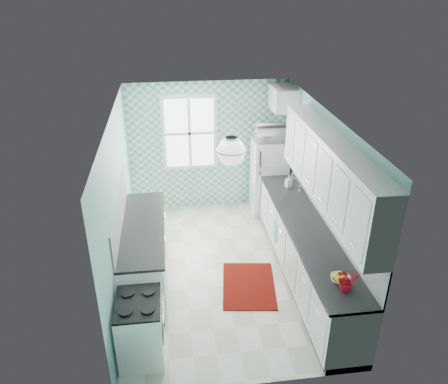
{
  "coord_description": "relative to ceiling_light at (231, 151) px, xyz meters",
  "views": [
    {
      "loc": [
        -0.71,
        -5.6,
        4.23
      ],
      "look_at": [
        0.05,
        0.25,
        1.25
      ],
      "focal_mm": 35.0,
      "sensor_mm": 36.0,
      "label": 1
    }
  ],
  "objects": [
    {
      "name": "microwave",
      "position": [
        1.11,
        2.59,
        -0.71
      ],
      "size": [
        0.54,
        0.37,
        0.3
      ],
      "primitive_type": "imported",
      "rotation": [
        0.0,
        0.0,
        3.14
      ],
      "color": "white",
      "rests_on": "fridge"
    },
    {
      "name": "wall_front",
      "position": [
        0.0,
        -1.41,
        -1.07
      ],
      "size": [
        3.0,
        0.02,
        2.5
      ],
      "primitive_type": "cube",
      "color": "#76B7B0",
      "rests_on": "floor"
    },
    {
      "name": "upper_cabinets_right",
      "position": [
        1.33,
        0.2,
        -0.42
      ],
      "size": [
        0.33,
        3.2,
        0.9
      ],
      "primitive_type": "cube",
      "color": "white",
      "rests_on": "wall_right"
    },
    {
      "name": "dish_towel",
      "position": [
        0.89,
        1.05,
        -1.84
      ],
      "size": [
        0.07,
        0.21,
        0.32
      ],
      "primitive_type": "cube",
      "rotation": [
        0.0,
        0.0,
        -0.24
      ],
      "color": "#5CA19C",
      "rests_on": "base_cabinets_right"
    },
    {
      "name": "backsplash_right",
      "position": [
        1.49,
        0.4,
        -1.13
      ],
      "size": [
        0.02,
        3.6,
        0.51
      ],
      "primitive_type": "cube",
      "color": "white",
      "rests_on": "wall_right"
    },
    {
      "name": "base_cabinets_left",
      "position": [
        -1.2,
        0.73,
        -1.87
      ],
      "size": [
        0.6,
        2.15,
        0.9
      ],
      "primitive_type": "cube",
      "color": "white",
      "rests_on": "floor"
    },
    {
      "name": "countertop_left",
      "position": [
        -1.19,
        0.73,
        -1.4
      ],
      "size": [
        0.63,
        2.15,
        0.04
      ],
      "primitive_type": "cube",
      "color": "black",
      "rests_on": "base_cabinets_left"
    },
    {
      "name": "potted_plant",
      "position": [
        1.2,
        -1.02,
        -1.24
      ],
      "size": [
        0.28,
        0.25,
        0.28
      ],
      "primitive_type": "imported",
      "rotation": [
        0.0,
        0.0,
        0.12
      ],
      "color": "red",
      "rests_on": "countertop_right"
    },
    {
      "name": "sink",
      "position": [
        1.2,
        1.46,
        -1.39
      ],
      "size": [
        0.45,
        0.38,
        0.53
      ],
      "rotation": [
        0.0,
        0.0,
        0.05
      ],
      "color": "silver",
      "rests_on": "countertop_right"
    },
    {
      "name": "backsplash_left",
      "position": [
        -1.49,
        0.73,
        -1.13
      ],
      "size": [
        0.02,
        2.15,
        0.51
      ],
      "primitive_type": "cube",
      "color": "white",
      "rests_on": "wall_left"
    },
    {
      "name": "ceiling_light",
      "position": [
        0.0,
        0.0,
        0.0
      ],
      "size": [
        0.34,
        0.34,
        0.35
      ],
      "color": "silver",
      "rests_on": "ceiling"
    },
    {
      "name": "upper_cabinet_fridge",
      "position": [
        1.3,
        2.63,
        -0.07
      ],
      "size": [
        0.4,
        0.74,
        0.4
      ],
      "primitive_type": "cube",
      "color": "white",
      "rests_on": "wall_right"
    },
    {
      "name": "countertop_right",
      "position": [
        1.19,
        0.4,
        -1.4
      ],
      "size": [
        0.63,
        3.6,
        0.04
      ],
      "primitive_type": "cube",
      "color": "black",
      "rests_on": "base_cabinets_right"
    },
    {
      "name": "stove",
      "position": [
        -1.2,
        -0.78,
        -1.9
      ],
      "size": [
        0.54,
        0.67,
        0.8
      ],
      "rotation": [
        0.0,
        0.0,
        0.01
      ],
      "color": "white",
      "rests_on": "floor"
    },
    {
      "name": "ceiling",
      "position": [
        0.0,
        0.8,
        0.19
      ],
      "size": [
        3.0,
        4.4,
        0.02
      ],
      "primitive_type": "cube",
      "color": "white",
      "rests_on": "wall_back"
    },
    {
      "name": "wall_back",
      "position": [
        0.0,
        3.01,
        -1.07
      ],
      "size": [
        3.0,
        0.02,
        2.5
      ],
      "primitive_type": "cube",
      "color": "#76B7B0",
      "rests_on": "floor"
    },
    {
      "name": "floor",
      "position": [
        0.0,
        0.8,
        -2.33
      ],
      "size": [
        3.0,
        4.4,
        0.02
      ],
      "primitive_type": "cube",
      "color": "silver",
      "rests_on": "ground"
    },
    {
      "name": "wall_right",
      "position": [
        1.51,
        0.8,
        -1.07
      ],
      "size": [
        0.02,
        4.4,
        2.5
      ],
      "primitive_type": "cube",
      "color": "#76B7B0",
      "rests_on": "floor"
    },
    {
      "name": "soap_bottle",
      "position": [
        1.25,
        1.72,
        -1.28
      ],
      "size": [
        0.12,
        0.12,
        0.21
      ],
      "primitive_type": "imported",
      "rotation": [
        0.0,
        0.0,
        0.32
      ],
      "color": "#84A0BB",
      "rests_on": "countertop_right"
    },
    {
      "name": "fruit_bowl",
      "position": [
        1.2,
        -0.86,
        -1.35
      ],
      "size": [
        0.28,
        0.28,
        0.06
      ],
      "primitive_type": "imported",
      "rotation": [
        0.0,
        0.0,
        -0.24
      ],
      "color": "white",
      "rests_on": "countertop_right"
    },
    {
      "name": "base_cabinets_right",
      "position": [
        1.2,
        0.4,
        -1.87
      ],
      "size": [
        0.6,
        3.6,
        0.9
      ],
      "primitive_type": "cube",
      "color": "white",
      "rests_on": "floor"
    },
    {
      "name": "fridge",
      "position": [
        1.11,
        2.59,
        -1.59
      ],
      "size": [
        0.64,
        0.64,
        1.46
      ],
      "rotation": [
        0.0,
        0.0,
        0.03
      ],
      "color": "white",
      "rests_on": "floor"
    },
    {
      "name": "accent_wall",
      "position": [
        0.0,
        2.99,
        -1.07
      ],
      "size": [
        3.0,
        0.01,
        2.5
      ],
      "primitive_type": "cube",
      "color": "#56B796",
      "rests_on": "wall_back"
    },
    {
      "name": "rug",
      "position": [
        0.33,
        0.34,
        -2.32
      ],
      "size": [
        0.91,
        1.19,
        0.02
      ],
      "primitive_type": "cube",
      "rotation": [
        0.0,
        0.0,
        -0.13
      ],
      "color": "#5E0E19",
      "rests_on": "floor"
    },
    {
      "name": "wall_left",
      "position": [
        -1.51,
        0.8,
        -1.07
      ],
      "size": [
        0.02,
        4.4,
        2.5
      ],
      "primitive_type": "cube",
      "color": "#76B7B0",
      "rests_on": "floor"
    },
    {
      "name": "window",
      "position": [
        -0.35,
        2.96,
        -0.77
      ],
      "size": [
        1.04,
        0.05,
        1.44
      ],
      "color": "white",
      "rests_on": "wall_back"
    }
  ]
}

